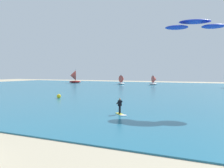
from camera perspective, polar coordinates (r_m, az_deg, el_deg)
ocean at (r=59.04m, az=12.65°, el=-1.55°), size 160.00×90.00×0.10m
kitesurfer at (r=25.17m, az=2.02°, el=-5.85°), size 1.79×1.77×1.67m
kite at (r=30.75m, az=19.05°, el=13.14°), size 7.21×3.90×1.04m
sailboat_center_horizon at (r=98.30m, az=-9.16°, el=1.77°), size 5.11×4.87×5.69m
sailboat_outermost at (r=83.82m, az=10.02°, el=0.94°), size 3.27×3.15×3.65m
sailboat_mid_left at (r=85.66m, az=2.43°, el=1.03°), size 2.94×3.31×3.69m
marker_buoy at (r=41.40m, az=-12.50°, el=-2.84°), size 0.71×0.71×0.71m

